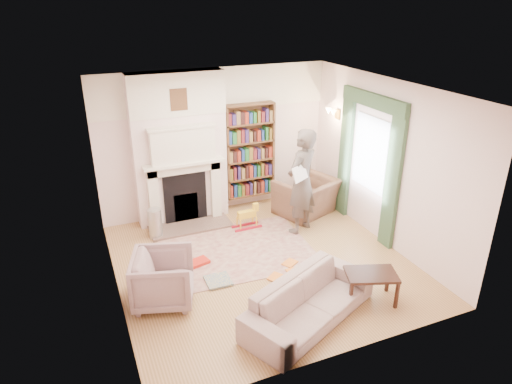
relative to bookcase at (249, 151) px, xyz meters
name	(u,v)px	position (x,y,z in m)	size (l,w,h in m)	color
floor	(262,262)	(-0.65, -2.12, -1.18)	(4.50, 4.50, 0.00)	olive
ceiling	(263,89)	(-0.65, -2.12, 1.62)	(4.50, 4.50, 0.00)	white
wall_back	(216,142)	(-0.65, 0.13, 0.22)	(4.50, 4.50, 0.00)	silver
wall_front	(345,255)	(-0.65, -4.37, 0.22)	(4.50, 4.50, 0.00)	silver
wall_left	(107,208)	(-2.90, -2.12, 0.22)	(4.50, 4.50, 0.00)	silver
wall_right	(385,163)	(1.60, -2.12, 0.22)	(4.50, 4.50, 0.00)	silver
fireplace	(180,150)	(-1.40, -0.07, 0.21)	(1.70, 0.58, 2.80)	silver
bookcase	(249,151)	(0.00, 0.00, 0.00)	(1.00, 0.24, 1.85)	brown
window	(370,153)	(1.58, -1.72, 0.27)	(0.02, 0.90, 1.30)	silver
curtain_left	(393,181)	(1.55, -2.42, 0.02)	(0.07, 0.32, 2.40)	#324D31
curtain_right	(345,155)	(1.55, -1.02, 0.02)	(0.07, 0.32, 2.40)	#324D31
pelmet	(374,101)	(1.54, -1.72, 1.20)	(0.09, 1.70, 0.24)	#324D31
wall_sconce	(329,115)	(1.38, -0.62, 0.72)	(0.20, 0.24, 0.24)	gold
rug	(237,250)	(-0.89, -1.61, -1.17)	(2.46, 1.89, 0.01)	#C5B695
armchair_reading	(306,197)	(0.88, -0.78, -0.82)	(1.08, 0.95, 0.70)	#4F352A
armchair_left	(163,279)	(-2.32, -2.51, -0.80)	(0.80, 0.83, 0.75)	#A39286
sofa	(309,301)	(-0.64, -3.65, -0.88)	(2.01, 0.78, 0.59)	#BDB29C
man_reading	(302,182)	(0.43, -1.38, -0.21)	(0.70, 0.46, 1.93)	#504540
newspaper	(300,173)	(0.28, -1.58, 0.05)	(0.37, 0.02, 0.26)	white
coffee_table	(370,287)	(0.36, -3.62, -0.95)	(0.70, 0.45, 0.45)	#381C13
paraffin_heater	(155,224)	(-2.06, -0.61, -0.90)	(0.24, 0.24, 0.55)	#B5B9BE
rocking_horse	(247,217)	(-0.44, -0.92, -0.94)	(0.53, 0.21, 0.47)	yellow
board_game	(218,281)	(-1.48, -2.37, -1.15)	(0.37, 0.37, 0.03)	gold
game_box_lid	(198,262)	(-1.62, -1.77, -1.14)	(0.33, 0.22, 0.05)	red
comic_annuals	(287,270)	(-0.39, -2.50, -1.16)	(0.68, 0.55, 0.02)	red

